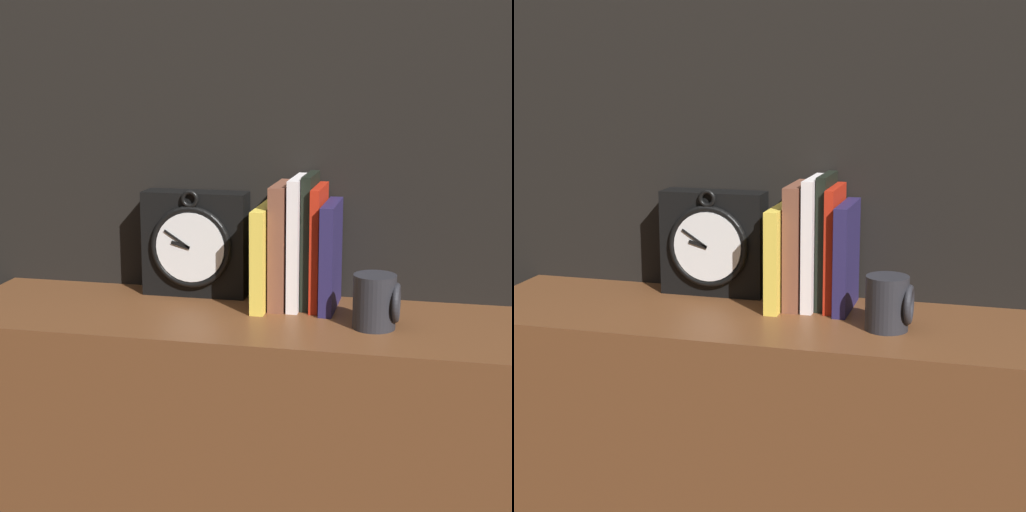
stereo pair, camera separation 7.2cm
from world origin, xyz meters
TOP-DOWN VIEW (x-y plane):
  - wall_back at (0.00, 0.19)m, footprint 6.00×0.05m
  - clock at (-0.15, 0.12)m, footprint 0.20×0.08m
  - book_slot0_yellow at (0.00, 0.08)m, footprint 0.02×0.15m
  - book_slot1_brown at (0.03, 0.09)m, footprint 0.03×0.13m
  - book_slot2_white at (0.06, 0.09)m, footprint 0.02×0.13m
  - book_slot3_black at (0.08, 0.10)m, footprint 0.02×0.11m
  - book_slot4_red at (0.10, 0.09)m, footprint 0.02×0.13m
  - book_slot5_navy at (0.12, 0.08)m, footprint 0.02×0.14m
  - mug at (0.21, -0.02)m, footprint 0.08×0.07m

SIDE VIEW (x-z plane):
  - mug at x=0.21m, z-range 0.82..0.92m
  - book_slot0_yellow at x=0.00m, z-range 0.82..1.01m
  - book_slot5_navy at x=0.12m, z-range 0.82..1.02m
  - clock at x=-0.15m, z-range 0.82..1.03m
  - book_slot4_red at x=0.10m, z-range 0.82..1.05m
  - book_slot1_brown at x=0.03m, z-range 0.82..1.05m
  - book_slot2_white at x=0.06m, z-range 0.82..1.06m
  - book_slot3_black at x=0.08m, z-range 0.82..1.07m
  - wall_back at x=0.00m, z-range 0.00..2.60m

